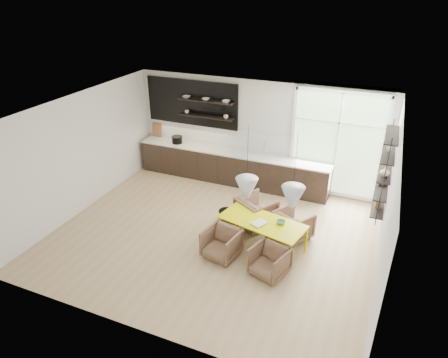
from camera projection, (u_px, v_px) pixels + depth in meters
room at (255, 162)px, 9.19m from camera, size 7.02×6.01×2.91m
kitchen_run at (229, 162)px, 11.33m from camera, size 5.54×0.69×2.75m
right_shelving at (384, 174)px, 8.21m from camera, size 0.26×1.22×1.90m
dining_table at (262, 223)px, 8.46m from camera, size 1.95×1.20×0.66m
armchair_back_left at (256, 212)px, 9.35m from camera, size 1.08×1.09×0.73m
armchair_back_right at (293, 225)px, 8.91m from camera, size 0.98×0.99×0.66m
armchair_front_left at (222, 243)px, 8.30m from camera, size 0.80×0.81×0.64m
armchair_front_right at (269, 261)px, 7.81m from camera, size 0.84×0.85×0.62m
wire_stool at (226, 217)px, 9.24m from camera, size 0.38×0.38×0.48m
table_book at (255, 221)px, 8.43m from camera, size 0.35×0.39×0.03m
table_bowl at (281, 222)px, 8.35m from camera, size 0.19×0.19×0.06m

